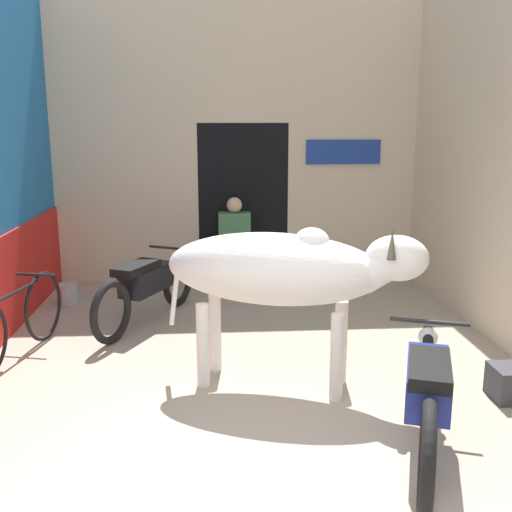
{
  "coord_description": "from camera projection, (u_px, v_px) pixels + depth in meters",
  "views": [
    {
      "loc": [
        -0.33,
        -3.13,
        2.26
      ],
      "look_at": [
        0.06,
        2.39,
        1.0
      ],
      "focal_mm": 42.0,
      "sensor_mm": 36.0,
      "label": 1
    }
  ],
  "objects": [
    {
      "name": "wall_back_with_doorway",
      "position": [
        239.0,
        164.0,
        8.63
      ],
      "size": [
        5.08,
        0.93,
        3.89
      ],
      "color": "beige",
      "rests_on": "ground_plane"
    },
    {
      "name": "bucket",
      "position": [
        68.0,
        294.0,
        7.52
      ],
      "size": [
        0.26,
        0.26,
        0.26
      ],
      "color": "#A8A8B2",
      "rests_on": "ground_plane"
    },
    {
      "name": "motorcycle_far",
      "position": [
        147.0,
        285.0,
        6.76
      ],
      "size": [
        1.0,
        1.89,
        0.78
      ],
      "color": "black",
      "rests_on": "ground_plane"
    },
    {
      "name": "plastic_stool",
      "position": [
        215.0,
        268.0,
        8.41
      ],
      "size": [
        0.31,
        0.31,
        0.43
      ],
      "color": "#DB6093",
      "rests_on": "ground_plane"
    },
    {
      "name": "shopkeeper_seated",
      "position": [
        235.0,
        242.0,
        8.14
      ],
      "size": [
        0.43,
        0.33,
        1.25
      ],
      "color": "brown",
      "rests_on": "ground_plane"
    },
    {
      "name": "bicycle",
      "position": [
        16.0,
        321.0,
        5.74
      ],
      "size": [
        0.53,
        1.75,
        0.74
      ],
      "color": "black",
      "rests_on": "ground_plane"
    },
    {
      "name": "ground_plane",
      "position": [
        274.0,
        508.0,
        3.57
      ],
      "size": [
        30.0,
        30.0,
        0.0
      ],
      "primitive_type": "plane",
      "color": "tan"
    },
    {
      "name": "motorcycle_near",
      "position": [
        427.0,
        392.0,
        4.05
      ],
      "size": [
        0.83,
        1.95,
        0.8
      ],
      "color": "black",
      "rests_on": "ground_plane"
    },
    {
      "name": "cow",
      "position": [
        285.0,
        271.0,
        5.01
      ],
      "size": [
        2.23,
        1.17,
        1.45
      ],
      "color": "silver",
      "rests_on": "ground_plane"
    }
  ]
}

